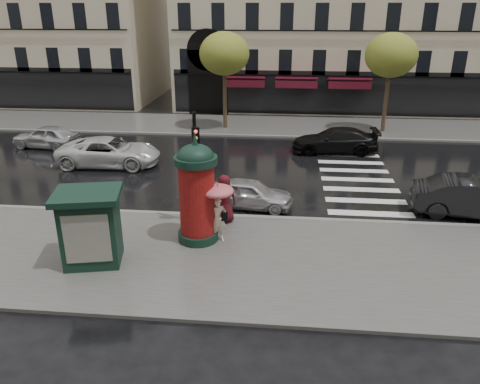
# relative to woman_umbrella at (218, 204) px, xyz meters

# --- Properties ---
(ground) EXTENTS (160.00, 160.00, 0.00)m
(ground) POSITION_rel_woman_umbrella_xyz_m (0.05, -0.75, -1.60)
(ground) COLOR black
(ground) RESTS_ON ground
(near_sidewalk) EXTENTS (90.00, 7.00, 0.12)m
(near_sidewalk) POSITION_rel_woman_umbrella_xyz_m (0.05, -1.25, -1.54)
(near_sidewalk) COLOR #474744
(near_sidewalk) RESTS_ON ground
(far_sidewalk) EXTENTS (90.00, 6.00, 0.12)m
(far_sidewalk) POSITION_rel_woman_umbrella_xyz_m (0.05, 18.25, -1.54)
(far_sidewalk) COLOR #474744
(far_sidewalk) RESTS_ON ground
(near_kerb) EXTENTS (90.00, 0.25, 0.14)m
(near_kerb) POSITION_rel_woman_umbrella_xyz_m (0.05, 2.25, -1.53)
(near_kerb) COLOR slate
(near_kerb) RESTS_ON ground
(far_kerb) EXTENTS (90.00, 0.25, 0.14)m
(far_kerb) POSITION_rel_woman_umbrella_xyz_m (0.05, 15.25, -1.53)
(far_kerb) COLOR slate
(far_kerb) RESTS_ON ground
(zebra_crossing) EXTENTS (3.60, 11.75, 0.01)m
(zebra_crossing) POSITION_rel_woman_umbrella_xyz_m (6.05, 8.85, -1.59)
(zebra_crossing) COLOR silver
(zebra_crossing) RESTS_ON ground
(tree_far_left) EXTENTS (3.40, 3.40, 6.64)m
(tree_far_left) POSITION_rel_woman_umbrella_xyz_m (-1.95, 17.25, 3.57)
(tree_far_left) COLOR #38281C
(tree_far_left) RESTS_ON ground
(tree_far_right) EXTENTS (3.40, 3.40, 6.64)m
(tree_far_right) POSITION_rel_woman_umbrella_xyz_m (9.05, 17.25, 3.57)
(tree_far_right) COLOR #38281C
(tree_far_right) RESTS_ON ground
(woman_umbrella) EXTENTS (1.17, 1.17, 2.24)m
(woman_umbrella) POSITION_rel_woman_umbrella_xyz_m (0.00, 0.00, 0.00)
(woman_umbrella) COLOR #F0DEC6
(woman_umbrella) RESTS_ON near_sidewalk
(woman_red) EXTENTS (0.82, 0.66, 1.61)m
(woman_red) POSITION_rel_woman_umbrella_xyz_m (-0.73, 1.65, -0.67)
(woman_red) COLOR #BA1650
(woman_red) RESTS_ON near_sidewalk
(man_burgundy) EXTENTS (1.13, 0.97, 1.96)m
(man_burgundy) POSITION_rel_woman_umbrella_xyz_m (0.02, 1.65, -0.50)
(man_burgundy) COLOR #450D14
(man_burgundy) RESTS_ON near_sidewalk
(morris_column) EXTENTS (1.53, 1.53, 4.11)m
(morris_column) POSITION_rel_woman_umbrella_xyz_m (-0.76, 0.03, 0.49)
(morris_column) COLOR black
(morris_column) RESTS_ON near_sidewalk
(traffic_light) EXTENTS (0.33, 0.44, 4.47)m
(traffic_light) POSITION_rel_woman_umbrella_xyz_m (-1.02, 1.36, 1.23)
(traffic_light) COLOR black
(traffic_light) RESTS_ON near_sidewalk
(newsstand) EXTENTS (2.43, 2.18, 2.53)m
(newsstand) POSITION_rel_woman_umbrella_xyz_m (-3.97, -1.91, -0.17)
(newsstand) COLOR black
(newsstand) RESTS_ON near_sidewalk
(car_silver) EXTENTS (3.92, 1.95, 1.28)m
(car_silver) POSITION_rel_woman_umbrella_xyz_m (0.87, 3.45, -0.95)
(car_silver) COLOR silver
(car_silver) RESTS_ON ground
(car_darkgrey) EXTENTS (5.06, 2.35, 1.60)m
(car_darkgrey) POSITION_rel_woman_umbrella_xyz_m (10.19, 3.45, -0.79)
(car_darkgrey) COLOR black
(car_darkgrey) RESTS_ON ground
(car_white) EXTENTS (5.59, 2.73, 1.53)m
(car_white) POSITION_rel_woman_umbrella_xyz_m (-7.23, 8.47, -0.83)
(car_white) COLOR silver
(car_white) RESTS_ON ground
(car_black) EXTENTS (5.11, 2.24, 1.46)m
(car_black) POSITION_rel_woman_umbrella_xyz_m (5.30, 12.18, -0.87)
(car_black) COLOR black
(car_black) RESTS_ON ground
(car_far_silver) EXTENTS (4.32, 2.17, 1.41)m
(car_far_silver) POSITION_rel_woman_umbrella_xyz_m (-12.31, 11.45, -0.89)
(car_far_silver) COLOR silver
(car_far_silver) RESTS_ON ground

